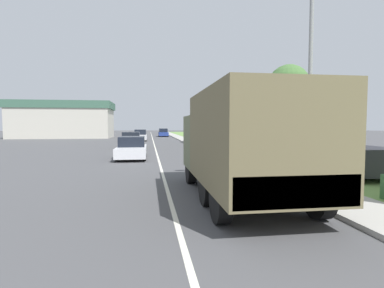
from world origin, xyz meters
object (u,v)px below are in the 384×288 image
military_truck (243,141)px  car_nearest_ahead (132,148)px  car_fourth_ahead (163,133)px  lamp_post (304,63)px  car_second_ahead (131,141)px  car_third_ahead (140,136)px  pickup_truck (338,153)px

military_truck → car_nearest_ahead: size_ratio=1.41×
car_fourth_ahead → lamp_post: 47.43m
car_second_ahead → car_third_ahead: 13.30m
car_nearest_ahead → pickup_truck: pickup_truck is taller
military_truck → car_fourth_ahead: size_ratio=1.45×
car_second_ahead → car_third_ahead: car_third_ahead is taller
car_second_ahead → lamp_post: 20.20m
car_fourth_ahead → pickup_truck: bearing=-82.9°
car_second_ahead → car_third_ahead: bearing=88.0°
military_truck → car_second_ahead: (-4.25, 19.97, -0.98)m
car_nearest_ahead → car_third_ahead: car_third_ahead is taller
car_third_ahead → pickup_truck: size_ratio=0.85×
military_truck → car_fourth_ahead: bearing=89.9°
military_truck → car_third_ahead: size_ratio=1.55×
car_fourth_ahead → military_truck: bearing=-90.1°
car_third_ahead → lamp_post: lamp_post is taller
car_third_ahead → pickup_truck: bearing=-72.2°
military_truck → car_nearest_ahead: bearing=108.2°
lamp_post → car_third_ahead: bearing=101.0°
car_nearest_ahead → pickup_truck: bearing=-37.9°
car_second_ahead → car_third_ahead: size_ratio=1.12×
car_nearest_ahead → car_fourth_ahead: (3.78, 37.19, 0.05)m
car_second_ahead → car_nearest_ahead: bearing=-86.5°
car_nearest_ahead → car_third_ahead: 21.98m
car_fourth_ahead → lamp_post: lamp_post is taller
car_second_ahead → lamp_post: lamp_post is taller
military_truck → pickup_truck: size_ratio=1.32×
car_second_ahead → car_fourth_ahead: 28.83m
car_third_ahead → lamp_post: size_ratio=0.65×
car_second_ahead → car_fourth_ahead: bearing=81.4°
pickup_truck → car_fourth_ahead: bearing=97.1°
car_third_ahead → lamp_post: (6.25, -32.02, 3.46)m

